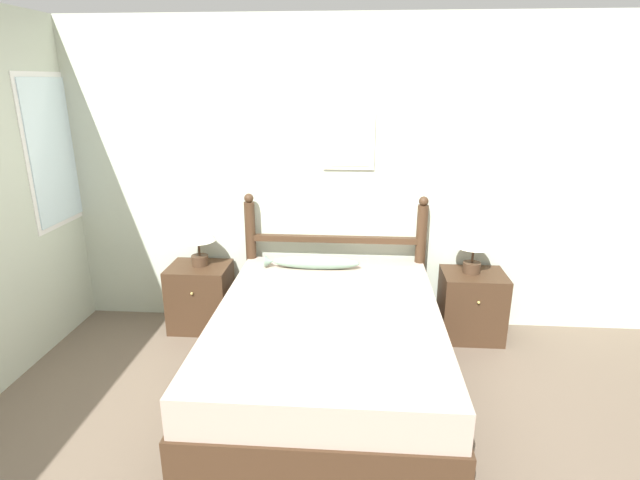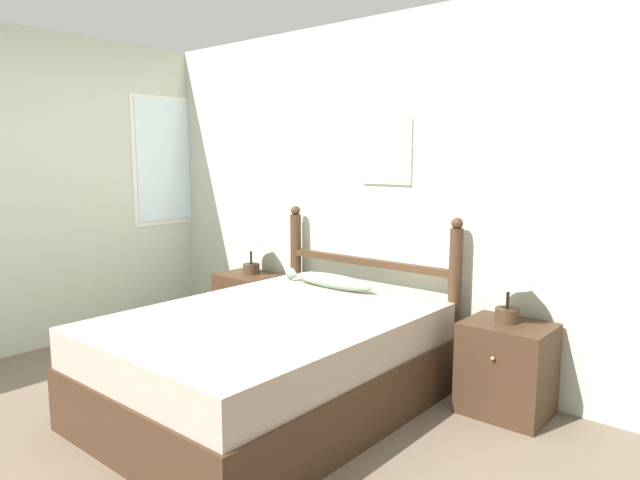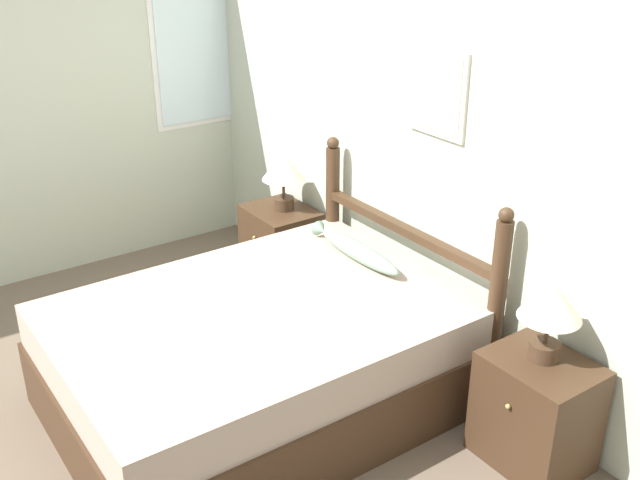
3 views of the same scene
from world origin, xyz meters
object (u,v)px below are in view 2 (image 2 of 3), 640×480
at_px(nightstand_left, 249,306).
at_px(table_lamp_left, 251,241).
at_px(bed, 272,361).
at_px(table_lamp_right, 509,276).
at_px(fish_pillow, 330,281).
at_px(nightstand_right, 506,369).

distance_m(nightstand_left, table_lamp_left, 0.57).
bearing_deg(table_lamp_left, nightstand_left, -108.71).
height_order(bed, table_lamp_right, table_lamp_right).
height_order(table_lamp_right, fish_pillow, table_lamp_right).
xyz_separation_m(table_lamp_left, fish_pillow, (0.97, -0.12, -0.19)).
relative_size(nightstand_left, nightstand_right, 1.00).
distance_m(bed, nightstand_left, 1.43).
height_order(nightstand_left, table_lamp_right, table_lamp_right).
distance_m(table_lamp_left, fish_pillow, 0.99).
height_order(nightstand_left, fish_pillow, fish_pillow).
relative_size(nightstand_right, table_lamp_left, 1.41).
bearing_deg(nightstand_right, bed, -143.08).
distance_m(table_lamp_left, table_lamp_right, 2.25).
height_order(bed, nightstand_right, bed).
xyz_separation_m(bed, table_lamp_left, (-1.13, 0.88, 0.55)).
relative_size(nightstand_right, table_lamp_right, 1.41).
bearing_deg(nightstand_left, fish_pillow, -5.40).
height_order(table_lamp_left, table_lamp_right, same).
relative_size(nightstand_left, table_lamp_right, 1.41).
relative_size(bed, nightstand_left, 3.68).
distance_m(nightstand_right, table_lamp_right, 0.57).
distance_m(bed, fish_pillow, 0.86).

